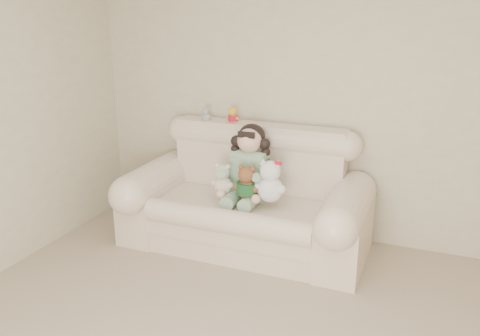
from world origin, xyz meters
The scene contains 8 objects.
wall_back centered at (0.00, 2.50, 1.30)m, with size 4.50×4.50×0.00m, color #BBB495.
sofa centered at (-0.62, 2.00, 0.52)m, with size 2.10×0.95×1.03m, color beige, non-canonical shape.
seated_child centered at (-0.61, 2.08, 0.75)m, with size 0.40×0.49×0.67m, color #307D3C, non-canonical shape.
brown_teddy centered at (-0.55, 1.86, 0.67)m, with size 0.22×0.17×0.35m, color brown, non-canonical shape.
white_cat centered at (-0.35, 1.88, 0.71)m, with size 0.27×0.21×0.42m, color white, non-canonical shape.
cream_teddy centered at (-0.78, 1.89, 0.66)m, with size 0.21×0.16×0.32m, color white, non-canonical shape.
yellow_mini_bear centered at (-0.88, 2.35, 1.10)m, with size 0.11×0.09×0.18m, color yellow, non-canonical shape.
grey_mini_plush centered at (-1.13, 2.33, 1.09)m, with size 0.10×0.08×0.16m, color #B3B3BA, non-canonical shape.
Camera 1 is at (0.87, -1.79, 2.03)m, focal length 37.92 mm.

